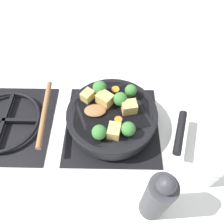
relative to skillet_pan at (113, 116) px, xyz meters
The scene contains 18 objects.
ground_plane 0.06m from the skillet_pan, 73.23° to the left, with size 2.40×2.40×0.00m, color silver.
front_burner_grate 0.04m from the skillet_pan, 73.23° to the left, with size 0.31×0.31×0.03m.
rear_burner_grate 0.36m from the skillet_pan, 89.89° to the left, with size 0.31×0.31×0.03m.
skillet_pan is the anchor object (origin of this frame).
wooden_spoon 0.15m from the skillet_pan, 92.66° to the left, with size 0.24×0.20×0.02m.
tofu_cube_center_large 0.06m from the skillet_pan, 34.51° to the left, with size 0.05×0.04×0.04m, color tan.
tofu_cube_near_handle 0.09m from the skillet_pan, behind, with size 0.04×0.03×0.03m, color tan.
tofu_cube_east_chunk 0.06m from the skillet_pan, 81.48° to the right, with size 0.05×0.04×0.04m, color tan.
tofu_cube_west_chunk 0.10m from the skillet_pan, 56.99° to the left, with size 0.04×0.03×0.03m, color tan.
broccoli_floret_near_spoon 0.10m from the skillet_pan, 30.07° to the left, with size 0.05×0.05×0.05m.
broccoli_floret_center_top 0.10m from the skillet_pan, 149.46° to the right, with size 0.04×0.04×0.05m.
broccoli_floret_east_rim 0.06m from the skillet_pan, 37.17° to the right, with size 0.04×0.04×0.05m.
broccoli_floret_west_rim 0.10m from the skillet_pan, 40.34° to the right, with size 0.04×0.04×0.05m.
broccoli_floret_north_edge 0.11m from the skillet_pan, 157.42° to the left, with size 0.04×0.04×0.05m.
carrot_slice_orange_thin 0.09m from the skillet_pan, ahead, with size 0.03×0.03×0.01m, color orange.
carrot_slice_near_center 0.04m from the skillet_pan, 149.50° to the right, with size 0.02×0.02×0.01m, color orange.
pepper_mill 0.29m from the skillet_pan, 157.90° to the right, with size 0.06×0.06×0.23m.
salt_shaker 0.33m from the skillet_pan, 124.47° to the right, with size 0.04×0.04×0.09m.
Camera 1 is at (-0.39, -0.01, 0.63)m, focal length 35.00 mm.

